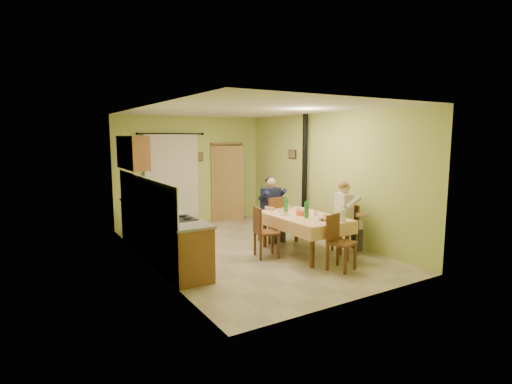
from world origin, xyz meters
TOP-DOWN VIEW (x-y plane):
  - floor at (0.00, 0.00)m, footprint 4.00×6.00m
  - room_shell at (0.00, 0.00)m, footprint 4.04×6.04m
  - kitchen_run at (-1.71, 0.40)m, footprint 0.64×3.64m
  - upper_cabinets at (-1.82, 1.70)m, footprint 0.35×1.40m
  - curtain at (-0.55, 2.90)m, footprint 1.70×0.07m
  - doorway at (1.02, 2.86)m, footprint 0.96×0.50m
  - dining_table at (0.78, -0.82)m, footprint 1.10×1.83m
  - tableware at (0.79, -0.93)m, footprint 0.78×1.64m
  - chair_far at (0.75, 0.26)m, footprint 0.46×0.46m
  - chair_near at (0.72, -1.93)m, footprint 0.50×0.50m
  - chair_right at (1.55, -1.17)m, footprint 0.49×0.49m
  - chair_left at (0.02, -0.64)m, footprint 0.50×0.50m
  - man_far at (0.75, 0.28)m, footprint 0.60×0.48m
  - man_right at (1.54, -1.17)m, footprint 0.55×0.64m
  - stove_flue at (1.90, 0.60)m, footprint 0.24×0.24m
  - picture_back at (0.25, 2.97)m, footprint 0.19×0.03m
  - picture_right at (1.97, 1.20)m, footprint 0.03×0.31m

SIDE VIEW (x-z plane):
  - floor at x=0.00m, z-range -0.01..0.01m
  - chair_near at x=0.72m, z-range -0.19..0.77m
  - chair_right at x=1.55m, z-range -0.19..0.77m
  - chair_left at x=0.02m, z-range -0.20..0.78m
  - chair_far at x=0.75m, z-range -0.21..0.79m
  - dining_table at x=0.78m, z-range 0.00..0.76m
  - kitchen_run at x=-1.71m, z-range -0.30..1.26m
  - tableware at x=0.79m, z-range 0.66..0.99m
  - man_far at x=0.75m, z-range 0.18..1.57m
  - man_right at x=1.54m, z-range 0.18..1.57m
  - stove_flue at x=1.90m, z-range -0.38..2.42m
  - doorway at x=1.02m, z-range -0.02..2.13m
  - curtain at x=-0.55m, z-range 0.15..2.37m
  - picture_back at x=0.25m, z-range 1.64..1.86m
  - room_shell at x=0.00m, z-range 0.41..3.23m
  - picture_right at x=1.97m, z-range 1.75..1.96m
  - upper_cabinets at x=-1.82m, z-range 1.60..2.30m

